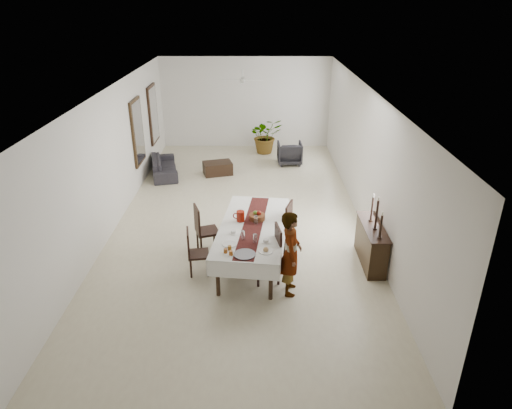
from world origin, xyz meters
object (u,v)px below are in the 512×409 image
(dining_table_top, at_px, (253,227))
(woman, at_px, (291,253))
(sofa, at_px, (164,166))
(red_pitcher, at_px, (240,216))
(sideboard_body, at_px, (371,245))

(dining_table_top, relative_size, woman, 1.61)
(dining_table_top, relative_size, sofa, 1.46)
(sofa, bearing_deg, red_pitcher, -165.81)
(red_pitcher, bearing_deg, dining_table_top, -37.68)
(dining_table_top, bearing_deg, red_pitcher, 149.04)
(dining_table_top, xyz_separation_m, woman, (0.70, -1.07, 0.02))
(dining_table_top, height_order, red_pitcher, red_pitcher)
(woman, xyz_separation_m, sofa, (-3.51, 6.18, -0.56))
(woman, bearing_deg, dining_table_top, 36.64)
(woman, bearing_deg, red_pitcher, 40.43)
(dining_table_top, distance_m, sideboard_body, 2.47)
(sideboard_body, xyz_separation_m, sofa, (-5.25, 5.15, -0.15))
(dining_table_top, distance_m, sofa, 5.85)
(woman, distance_m, sideboard_body, 2.06)
(red_pitcher, bearing_deg, woman, -52.81)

